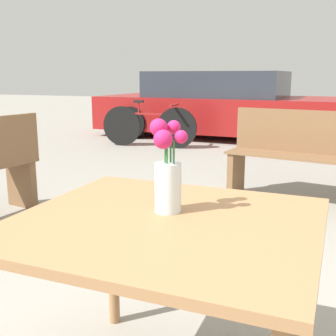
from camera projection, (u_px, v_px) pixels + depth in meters
name	position (u px, v px, depth m)	size (l,w,h in m)	color
table_front	(166.00, 244.00, 1.39)	(0.99, 0.91, 0.70)	#9E7047
flower_vase	(167.00, 176.00, 1.42)	(0.14, 0.14, 0.32)	silver
bench_middle	(330.00, 154.00, 3.77)	(1.87, 0.67, 0.85)	brown
bicycle	(149.00, 126.00, 6.94)	(1.62, 0.44, 0.77)	black
parked_car	(217.00, 106.00, 8.09)	(4.57, 2.10, 1.24)	maroon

